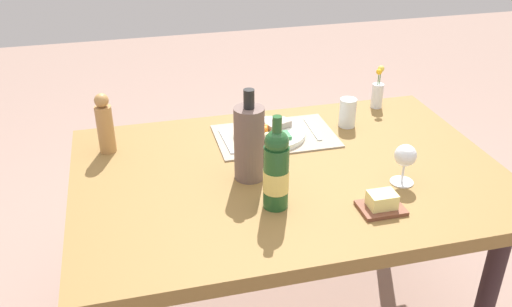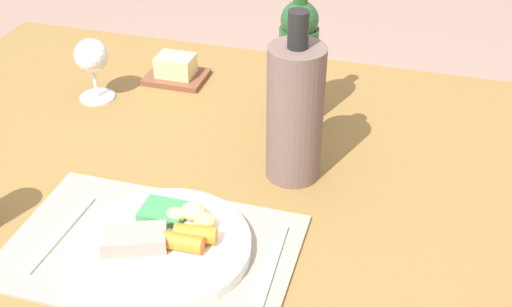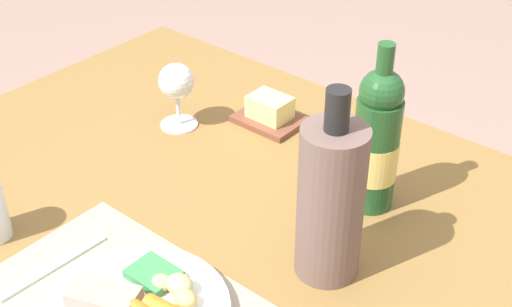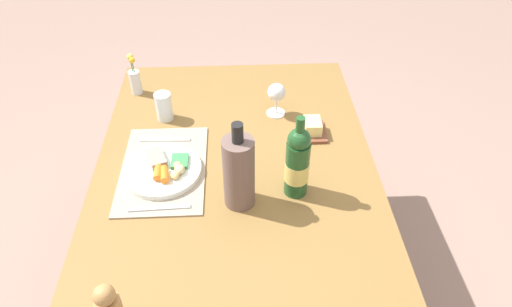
{
  "view_description": "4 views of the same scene",
  "coord_description": "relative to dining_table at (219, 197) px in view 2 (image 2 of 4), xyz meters",
  "views": [
    {
      "loc": [
        0.49,
        1.5,
        1.64
      ],
      "look_at": [
        0.1,
        -0.07,
        0.75
      ],
      "focal_mm": 38.86,
      "sensor_mm": 36.0,
      "label": 1
    },
    {
      "loc": [
        0.33,
        -0.9,
        1.39
      ],
      "look_at": [
        0.09,
        -0.07,
        0.79
      ],
      "focal_mm": 45.43,
      "sensor_mm": 36.0,
      "label": 2
    },
    {
      "loc": [
        0.56,
        -0.66,
        1.44
      ],
      "look_at": [
        -0.05,
        0.08,
        0.8
      ],
      "focal_mm": 49.68,
      "sensor_mm": 36.0,
      "label": 3
    },
    {
      "loc": [
        1.12,
        0.02,
        1.76
      ],
      "look_at": [
        -0.06,
        0.07,
        0.73
      ],
      "focal_mm": 31.83,
      "sensor_mm": 36.0,
      "label": 4
    }
  ],
  "objects": [
    {
      "name": "dining_table",
      "position": [
        0.0,
        0.0,
        0.0
      ],
      "size": [
        1.41,
        0.96,
        0.71
      ],
      "color": "olive",
      "rests_on": "ground_plane"
    },
    {
      "name": "placemat",
      "position": [
        -0.02,
        -0.24,
        0.08
      ],
      "size": [
        0.43,
        0.28,
        0.01
      ],
      "primitive_type": "cube",
      "color": "#A0927E",
      "rests_on": "dining_table"
    },
    {
      "name": "dinner_plate",
      "position": [
        -0.0,
        -0.24,
        0.1
      ],
      "size": [
        0.26,
        0.26,
        0.05
      ],
      "color": "white",
      "rests_on": "placemat"
    },
    {
      "name": "fork",
      "position": [
        -0.17,
        -0.25,
        0.08
      ],
      "size": [
        0.02,
        0.18,
        0.0
      ],
      "primitive_type": "cube",
      "rotation": [
        0.0,
        0.0,
        -0.04
      ],
      "color": "silver",
      "rests_on": "placemat"
    },
    {
      "name": "knife",
      "position": [
        0.16,
        -0.24,
        0.08
      ],
      "size": [
        0.02,
        0.19,
        0.0
      ],
      "primitive_type": "cube",
      "rotation": [
        0.0,
        0.0,
        0.04
      ],
      "color": "silver",
      "rests_on": "placemat"
    },
    {
      "name": "wine_glass",
      "position": [
        -0.32,
        0.16,
        0.17
      ],
      "size": [
        0.07,
        0.07,
        0.13
      ],
      "color": "white",
      "rests_on": "dining_table"
    },
    {
      "name": "wine_bottle",
      "position": [
        0.1,
        0.19,
        0.2
      ],
      "size": [
        0.08,
        0.08,
        0.29
      ],
      "color": "#205025",
      "rests_on": "dining_table"
    },
    {
      "name": "butter_dish",
      "position": [
        -0.19,
        0.29,
        0.1
      ],
      "size": [
        0.13,
        0.1,
        0.06
      ],
      "color": "brown",
      "rests_on": "dining_table"
    },
    {
      "name": "cooler_bottle",
      "position": [
        0.14,
        0.01,
        0.2
      ],
      "size": [
        0.1,
        0.1,
        0.3
      ],
      "color": "brown",
      "rests_on": "dining_table"
    }
  ]
}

